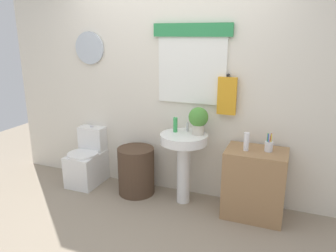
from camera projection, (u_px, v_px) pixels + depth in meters
The scene contains 11 objects.
ground_plane at pixel (129, 238), 3.07m from camera, with size 8.00×8.00×0.00m, color gray.
back_wall at pixel (173, 84), 3.74m from camera, with size 4.40×0.18×2.60m.
toilet at pixel (88, 162), 4.15m from camera, with size 0.38×0.51×0.73m.
laundry_hamper at pixel (136, 171), 3.88m from camera, with size 0.43×0.43×0.57m, color #4C3828.
pedestal_sink at pixel (184, 152), 3.58m from camera, with size 0.52×0.52×0.81m.
faucet at pixel (188, 127), 3.61m from camera, with size 0.03×0.03×0.10m, color silver.
wooden_cabinet at pixel (254, 183), 3.37m from camera, with size 0.61×0.44×0.73m, color #9E754C.
soap_bottle at pixel (175, 125), 3.59m from camera, with size 0.05×0.05×0.16m, color green.
potted_plant at pixel (198, 119), 3.48m from camera, with size 0.21×0.21×0.30m.
lotion_bottle at pixel (246, 142), 3.25m from camera, with size 0.05×0.05×0.19m, color white.
toothbrush_cup at pixel (269, 146), 3.23m from camera, with size 0.08×0.08×0.19m.
Camera 1 is at (1.31, -2.34, 1.86)m, focal length 34.61 mm.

